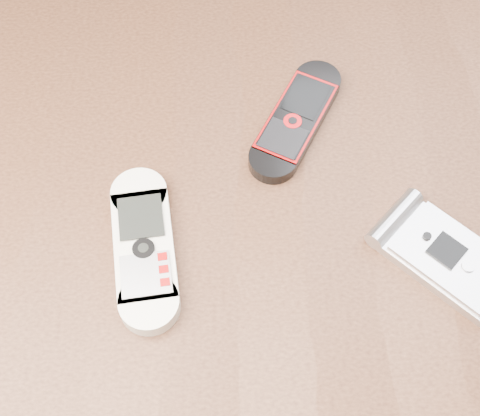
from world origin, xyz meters
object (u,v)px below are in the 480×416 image
at_px(nokia_white, 144,247).
at_px(nokia_black_red, 296,119).
at_px(table, 235,269).
at_px(motorola_razr, 448,257).

distance_m(nokia_white, nokia_black_red, 0.17).
height_order(table, nokia_black_red, nokia_black_red).
relative_size(nokia_white, motorola_razr, 1.27).
height_order(table, motorola_razr, motorola_razr).
bearing_deg(nokia_black_red, table, -94.14).
bearing_deg(nokia_white, table, 17.08).
distance_m(nokia_white, motorola_razr, 0.23).
distance_m(table, nokia_white, 0.14).
distance_m(table, motorola_razr, 0.20).
xyz_separation_m(nokia_white, motorola_razr, (0.23, -0.02, 0.00)).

